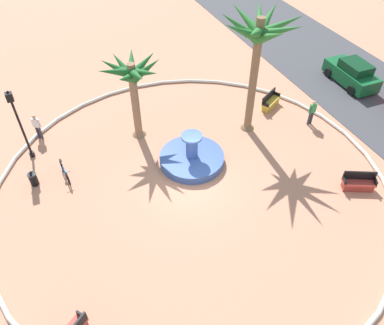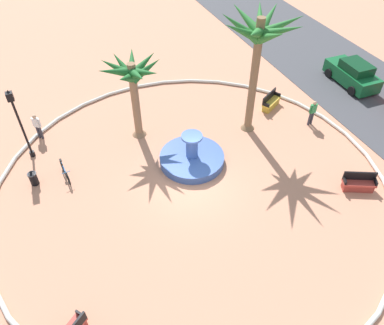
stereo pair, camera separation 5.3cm
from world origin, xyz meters
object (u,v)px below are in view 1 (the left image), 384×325
bicycle_red_frame (65,172)px  person_cyclist_helmet (37,126)px  fountain (192,158)px  palm_tree_by_curb (132,78)px  lamppost (18,120)px  parked_car_leftmost (352,73)px  trash_bin (33,179)px  palm_tree_near_fountain (258,40)px  person_cyclist_photo (312,111)px  bench_west (270,103)px  bench_east (358,184)px

bicycle_red_frame → person_cyclist_helmet: size_ratio=1.05×
fountain → palm_tree_by_curb: (-3.38, -1.90, 3.46)m
lamppost → parked_car_leftmost: 21.14m
fountain → parked_car_leftmost: size_ratio=0.85×
trash_bin → fountain: bearing=78.3°
palm_tree_near_fountain → person_cyclist_helmet: 12.95m
bicycle_red_frame → parked_car_leftmost: 19.69m
fountain → lamppost: lamppost is taller
lamppost → palm_tree_near_fountain: bearing=78.4°
person_cyclist_helmet → parked_car_leftmost: parked_car_leftmost is taller
fountain → trash_bin: 8.14m
palm_tree_near_fountain → person_cyclist_photo: (1.17, 3.61, -4.58)m
trash_bin → bench_west: bearing=94.2°
palm_tree_near_fountain → lamppost: palm_tree_near_fountain is taller
fountain → parked_car_leftmost: fountain is taller
lamppost → bicycle_red_frame: lamppost is taller
bench_west → parked_car_leftmost: parked_car_leftmost is taller
palm_tree_by_curb → parked_car_leftmost: palm_tree_by_curb is taller
bicycle_red_frame → trash_bin: bearing=-95.4°
fountain → lamppost: size_ratio=0.82×
bench_east → lamppost: 17.34m
palm_tree_near_fountain → bench_east: (6.52, 2.58, -5.16)m
bench_east → person_cyclist_photo: bearing=169.1°
bench_east → bench_west: bearing=-178.5°
trash_bin → lamppost: bearing=177.1°
bench_east → trash_bin: bearing=-114.5°
trash_bin → person_cyclist_helmet: 3.78m
parked_car_leftmost → trash_bin: bearing=-86.4°
person_cyclist_helmet → fountain: bearing=53.7°
bench_east → lamppost: (-9.00, -14.67, 2.12)m
palm_tree_near_fountain → bench_east: palm_tree_near_fountain is taller
lamppost → parked_car_leftmost: size_ratio=1.04×
palm_tree_near_fountain → lamppost: size_ratio=1.65×
bench_east → parked_car_leftmost: size_ratio=0.41×
fountain → lamppost: (-3.91, -7.86, 2.18)m
bench_west → lamppost: size_ratio=0.39×
palm_tree_near_fountain → person_cyclist_helmet: bearing=-108.8°
person_cyclist_helmet → person_cyclist_photo: (5.06, 15.07, 0.02)m
trash_bin → person_cyclist_photo: bearing=85.0°
bench_east → person_cyclist_photo: 5.47m
palm_tree_near_fountain → palm_tree_by_curb: size_ratio=1.43×
palm_tree_near_fountain → bicycle_red_frame: 11.84m
fountain → person_cyclist_photo: size_ratio=2.08×
palm_tree_near_fountain → lamppost: (-2.49, -12.09, -3.05)m
palm_tree_by_curb → person_cyclist_helmet: (-1.94, -5.33, -2.84)m
palm_tree_near_fountain → lamppost: 12.72m
parked_car_leftmost → person_cyclist_helmet: bearing=-96.5°
person_cyclist_photo → palm_tree_by_curb: bearing=-107.8°
fountain → bicycle_red_frame: fountain is taller
trash_bin → person_cyclist_photo: size_ratio=0.44×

